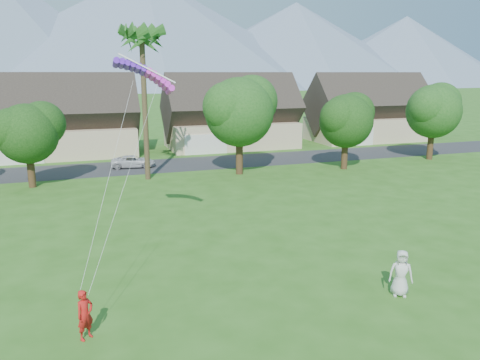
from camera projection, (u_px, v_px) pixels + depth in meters
name	position (u px, v px, depth m)	size (l,w,h in m)	color
street	(161.00, 166.00, 45.28)	(90.00, 7.00, 0.01)	#2D2D30
kite_flyer	(85.00, 315.00, 15.65)	(0.64, 0.42, 1.75)	red
watcher	(401.00, 273.00, 18.71)	(0.94, 0.61, 1.92)	silver
parked_car	(133.00, 161.00, 44.34)	(1.89, 4.10, 1.14)	silver
mountain_ridge	(110.00, 34.00, 250.74)	(540.00, 240.00, 70.00)	slate
houses_row	(151.00, 121.00, 52.97)	(72.75, 8.19, 8.86)	beige
tree_row	(157.00, 122.00, 38.21)	(62.27, 6.67, 8.45)	#47301C
fan_palm	(141.00, 34.00, 36.93)	(3.00, 3.00, 13.80)	#4C3D26
parafoil_kite	(146.00, 72.00, 21.96)	(3.08, 1.18, 0.50)	#601CD5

